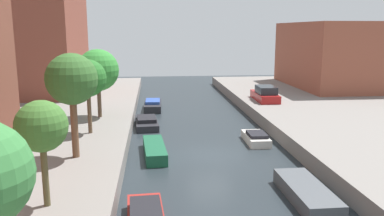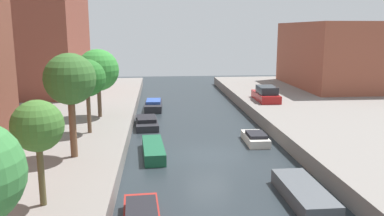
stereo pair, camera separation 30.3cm
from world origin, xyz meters
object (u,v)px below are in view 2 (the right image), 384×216
(street_tree_1, at_px, (38,127))
(low_block_right, at_px, (338,55))
(street_tree_3, at_px, (87,78))
(moored_boat_right_3, at_px, (255,138))
(moored_boat_left_3, at_px, (147,122))
(parked_car, at_px, (266,95))
(street_tree_4, at_px, (98,70))
(moored_boat_left_2, at_px, (153,150))
(moored_boat_right_2, at_px, (304,193))
(street_tree_2, at_px, (70,80))
(moored_boat_left_4, at_px, (154,105))

(street_tree_1, bearing_deg, low_block_right, 49.68)
(street_tree_3, relative_size, moored_boat_right_3, 1.49)
(low_block_right, xyz_separation_m, moored_boat_left_3, (-21.94, -13.88, -4.35))
(parked_car, bearing_deg, street_tree_3, -144.14)
(street_tree_1, bearing_deg, street_tree_3, 90.00)
(street_tree_4, relative_size, moored_boat_left_3, 1.22)
(moored_boat_left_2, xyz_separation_m, moored_boat_right_3, (6.87, 2.11, -0.02))
(street_tree_4, bearing_deg, street_tree_3, -90.00)
(moored_boat_left_2, xyz_separation_m, moored_boat_right_2, (6.75, -7.13, -0.00))
(low_block_right, relative_size, street_tree_2, 2.76)
(parked_car, height_order, moored_boat_right_3, parked_car)
(moored_boat_left_4, bearing_deg, moored_boat_right_2, -72.35)
(moored_boat_left_3, bearing_deg, moored_boat_right_2, -63.18)
(street_tree_1, height_order, street_tree_4, street_tree_4)
(low_block_right, relative_size, moored_boat_right_3, 4.69)
(street_tree_1, height_order, moored_boat_left_3, street_tree_1)
(street_tree_2, distance_m, moored_boat_left_3, 11.83)
(parked_car, relative_size, moored_boat_left_4, 1.04)
(low_block_right, distance_m, street_tree_4, 29.26)
(parked_car, bearing_deg, street_tree_2, -133.31)
(street_tree_4, height_order, moored_boat_right_3, street_tree_4)
(moored_boat_right_2, bearing_deg, street_tree_1, -171.46)
(low_block_right, bearing_deg, street_tree_4, -150.48)
(moored_boat_left_4, xyz_separation_m, moored_boat_right_3, (6.93, -12.17, -0.08))
(street_tree_3, xyz_separation_m, moored_boat_right_3, (10.96, 0.09, -4.20))
(moored_boat_left_2, xyz_separation_m, moored_boat_left_4, (-0.06, 14.28, 0.05))
(street_tree_1, bearing_deg, moored_boat_right_3, 44.75)
(parked_car, bearing_deg, moored_boat_left_2, -129.88)
(moored_boat_left_3, xyz_separation_m, moored_boat_right_2, (7.33, -14.49, 0.00))
(street_tree_2, relative_size, moored_boat_left_2, 1.18)
(moored_boat_left_4, bearing_deg, street_tree_1, -99.92)
(moored_boat_left_2, bearing_deg, street_tree_1, -115.02)
(moored_boat_left_3, distance_m, moored_boat_left_4, 6.94)
(low_block_right, distance_m, street_tree_3, 31.90)
(parked_car, relative_size, moored_boat_left_2, 1.00)
(street_tree_3, bearing_deg, street_tree_4, 90.00)
(moored_boat_left_2, relative_size, moored_boat_left_3, 1.09)
(street_tree_2, xyz_separation_m, street_tree_3, (0.00, 4.93, -0.52))
(low_block_right, height_order, moored_boat_right_3, low_block_right)
(moored_boat_right_2, bearing_deg, moored_boat_right_3, 89.26)
(moored_boat_right_3, bearing_deg, moored_boat_left_3, 144.82)
(low_block_right, distance_m, moored_boat_right_2, 32.21)
(street_tree_3, bearing_deg, moored_boat_left_2, -26.20)
(street_tree_2, distance_m, parked_car, 21.52)
(parked_car, height_order, moored_boat_left_4, parked_car)
(street_tree_2, relative_size, parked_car, 1.18)
(parked_car, bearing_deg, moored_boat_left_3, -154.86)
(moored_boat_right_2, bearing_deg, moored_boat_left_3, 116.82)
(street_tree_1, xyz_separation_m, moored_boat_left_4, (4.03, 23.04, -3.65))
(low_block_right, distance_m, moored_boat_right_3, 24.39)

